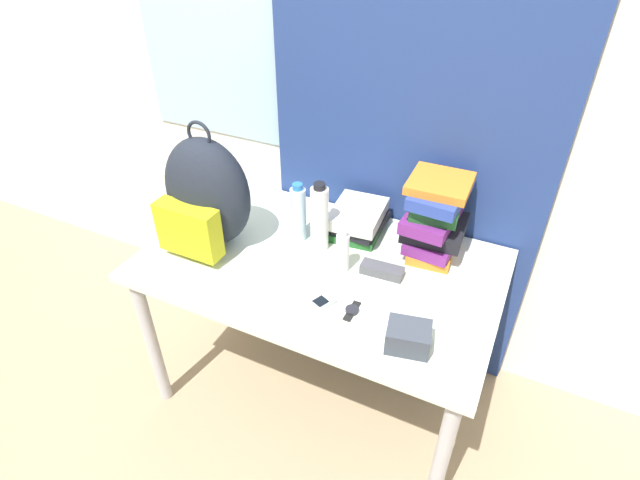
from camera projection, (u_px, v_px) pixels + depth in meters
ground_plane at (277, 460)px, 1.95m from camera, size 12.00×12.00×0.00m
wall_back at (375, 76)px, 1.85m from camera, size 6.00×0.06×2.50m
curtain_blue at (413, 87)px, 1.75m from camera, size 1.09×0.04×2.50m
desk at (320, 279)px, 1.86m from camera, size 1.28×0.78×0.71m
backpack at (206, 196)px, 1.80m from camera, size 0.34×0.28×0.48m
book_stack_left at (356, 220)px, 1.94m from camera, size 0.23×0.26×0.11m
book_stack_center at (436, 216)px, 1.78m from camera, size 0.22×0.29×0.30m
water_bottle at (298, 213)px, 1.87m from camera, size 0.06×0.06×0.24m
sports_bottle at (319, 218)px, 1.81m from camera, size 0.07×0.07×0.28m
sunscreen_bottle at (343, 252)px, 1.73m from camera, size 0.05×0.05×0.17m
cell_phone at (321, 303)px, 1.63m from camera, size 0.09×0.11×0.02m
sunglasses_case at (382, 270)px, 1.75m from camera, size 0.15×0.06×0.04m
camera_pouch at (408, 337)px, 1.47m from camera, size 0.15×0.13×0.08m
wristwatch at (352, 310)px, 1.61m from camera, size 0.04×0.10×0.01m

